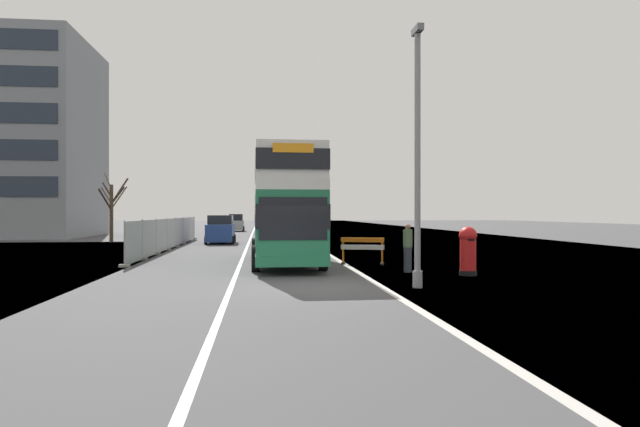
% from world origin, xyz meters
% --- Properties ---
extents(ground, '(140.00, 280.00, 0.10)m').
position_xyz_m(ground, '(0.55, 0.11, -0.05)').
color(ground, '#424244').
extents(double_decker_bus, '(2.97, 10.23, 4.77)m').
position_xyz_m(double_decker_bus, '(-0.45, 7.66, 2.54)').
color(double_decker_bus, '#1E6B47').
rests_on(double_decker_bus, ground).
extents(lamppost_foreground, '(0.29, 0.70, 7.77)m').
position_xyz_m(lamppost_foreground, '(3.14, -0.45, 3.66)').
color(lamppost_foreground, gray).
rests_on(lamppost_foreground, ground).
extents(red_pillar_postbox, '(0.63, 0.63, 1.74)m').
position_xyz_m(red_pillar_postbox, '(5.84, 2.49, 0.95)').
color(red_pillar_postbox, black).
rests_on(red_pillar_postbox, ground).
extents(roadworks_barrier, '(1.87, 0.92, 1.16)m').
position_xyz_m(roadworks_barrier, '(2.86, 6.95, 0.75)').
color(roadworks_barrier, orange).
rests_on(roadworks_barrier, ground).
extents(construction_site_fence, '(0.44, 24.00, 1.92)m').
position_xyz_m(construction_site_fence, '(-7.04, 18.68, 0.92)').
color(construction_site_fence, '#A8AAAD').
rests_on(construction_site_fence, ground).
extents(car_oncoming_near, '(2.04, 4.34, 2.04)m').
position_xyz_m(car_oncoming_near, '(-4.40, 24.13, 0.97)').
color(car_oncoming_near, navy).
rests_on(car_oncoming_near, ground).
extents(car_receding_mid, '(1.92, 4.32, 2.38)m').
position_xyz_m(car_receding_mid, '(-0.30, 32.77, 1.11)').
color(car_receding_mid, gray).
rests_on(car_receding_mid, ground).
extents(car_receding_far, '(2.01, 4.08, 2.19)m').
position_xyz_m(car_receding_far, '(-0.11, 42.37, 1.03)').
color(car_receding_far, slate).
rests_on(car_receding_far, ground).
extents(car_far_side, '(1.90, 4.11, 2.06)m').
position_xyz_m(car_far_side, '(-4.43, 50.41, 0.96)').
color(car_far_side, gray).
rests_on(car_far_side, ground).
extents(bare_tree_far_verge_near, '(2.27, 3.47, 5.36)m').
position_xyz_m(bare_tree_far_verge_near, '(-12.71, 26.68, 2.72)').
color(bare_tree_far_verge_near, '#4C3D2D').
rests_on(bare_tree_far_verge_near, ground).
extents(pedestrian_at_kerb, '(0.34, 0.34, 1.82)m').
position_xyz_m(pedestrian_at_kerb, '(3.98, 3.73, 0.92)').
color(pedestrian_at_kerb, '#2D3342').
rests_on(pedestrian_at_kerb, ground).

